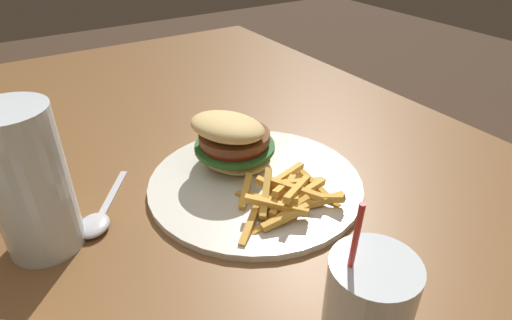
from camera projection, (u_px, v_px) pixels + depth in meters
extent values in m
cube|color=brown|center=(86.00, 258.00, 0.53)|extent=(1.62, 1.39, 0.03)
cylinder|color=brown|center=(234.00, 142.00, 1.55)|extent=(0.07, 0.07, 0.72)
cylinder|color=silver|center=(256.00, 184.00, 0.63)|extent=(0.32, 0.32, 0.01)
ellipsoid|color=#DBB770|center=(235.00, 156.00, 0.67)|extent=(0.14, 0.13, 0.03)
cylinder|color=#2D6628|center=(235.00, 146.00, 0.66)|extent=(0.16, 0.16, 0.01)
cylinder|color=red|center=(235.00, 142.00, 0.65)|extent=(0.13, 0.13, 0.01)
cylinder|color=brown|center=(234.00, 137.00, 0.65)|extent=(0.14, 0.14, 0.01)
ellipsoid|color=#DBB770|center=(227.00, 127.00, 0.63)|extent=(0.15, 0.13, 0.05)
cube|color=gold|center=(286.00, 213.00, 0.55)|extent=(0.02, 0.07, 0.03)
cube|color=gold|center=(276.00, 205.00, 0.55)|extent=(0.07, 0.07, 0.02)
cube|color=gold|center=(266.00, 193.00, 0.56)|extent=(0.06, 0.06, 0.03)
cube|color=gold|center=(295.00, 193.00, 0.58)|extent=(0.07, 0.06, 0.03)
cube|color=gold|center=(307.00, 190.00, 0.59)|extent=(0.03, 0.08, 0.02)
cube|color=gold|center=(294.00, 189.00, 0.58)|extent=(0.07, 0.06, 0.02)
cube|color=gold|center=(246.00, 191.00, 0.59)|extent=(0.05, 0.05, 0.02)
cube|color=gold|center=(285.00, 176.00, 0.62)|extent=(0.04, 0.09, 0.02)
cube|color=gold|center=(266.00, 198.00, 0.58)|extent=(0.07, 0.06, 0.02)
cube|color=gold|center=(279.00, 190.00, 0.59)|extent=(0.06, 0.05, 0.03)
cube|color=gold|center=(319.00, 190.00, 0.60)|extent=(0.08, 0.02, 0.03)
cube|color=gold|center=(282.00, 188.00, 0.58)|extent=(0.04, 0.05, 0.03)
cube|color=gold|center=(302.00, 182.00, 0.61)|extent=(0.01, 0.09, 0.04)
cube|color=gold|center=(285.00, 217.00, 0.54)|extent=(0.02, 0.07, 0.02)
cube|color=gold|center=(275.00, 200.00, 0.57)|extent=(0.05, 0.05, 0.01)
cube|color=gold|center=(283.00, 195.00, 0.58)|extent=(0.06, 0.08, 0.01)
cube|color=gold|center=(273.00, 222.00, 0.54)|extent=(0.02, 0.06, 0.03)
cube|color=gold|center=(297.00, 189.00, 0.57)|extent=(0.05, 0.08, 0.03)
cube|color=gold|center=(316.00, 202.00, 0.57)|extent=(0.04, 0.07, 0.02)
cube|color=gold|center=(322.00, 198.00, 0.58)|extent=(0.06, 0.04, 0.03)
cube|color=gold|center=(254.00, 198.00, 0.58)|extent=(0.06, 0.03, 0.03)
cube|color=gold|center=(251.00, 221.00, 0.54)|extent=(0.06, 0.07, 0.02)
cylinder|color=silver|center=(29.00, 183.00, 0.48)|extent=(0.09, 0.09, 0.18)
cylinder|color=#B26B19|center=(31.00, 188.00, 0.49)|extent=(0.08, 0.08, 0.17)
cylinder|color=silver|center=(367.00, 311.00, 0.38)|extent=(0.08, 0.08, 0.11)
cylinder|color=#EFA819|center=(366.00, 316.00, 0.38)|extent=(0.07, 0.07, 0.10)
cylinder|color=red|center=(347.00, 283.00, 0.36)|extent=(0.02, 0.02, 0.18)
ellipsoid|color=silver|center=(93.00, 226.00, 0.55)|extent=(0.06, 0.06, 0.01)
cube|color=silver|center=(113.00, 194.00, 0.62)|extent=(0.10, 0.07, 0.00)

